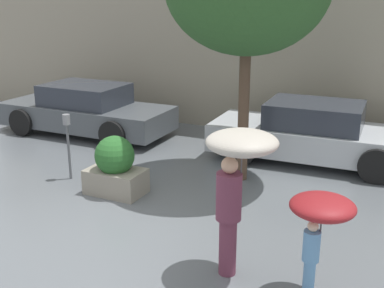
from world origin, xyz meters
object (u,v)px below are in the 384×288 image
parked_car_near (313,134)px  person_child (321,215)px  person_adult (237,166)px  parked_car_far (86,111)px  parking_meter (67,133)px  planter_box (115,167)px

parked_car_near → person_child: bearing=-169.8°
person_adult → parked_car_near: size_ratio=0.43×
parked_car_far → person_adult: bearing=-128.5°
parked_car_near → parked_car_far: (-5.79, -0.34, 0.00)m
person_child → parked_car_far: (-6.89, 4.66, -0.47)m
parked_car_far → parking_meter: parking_meter is taller
planter_box → person_child: bearing=-22.4°
person_adult → parked_car_far: bearing=109.2°
person_child → parking_meter: parking_meter is taller
parked_car_near → parking_meter: (-4.06, -3.16, 0.33)m
person_adult → parked_car_far: (-5.84, 4.59, -0.87)m
person_adult → parking_meter: (-4.11, 1.77, -0.54)m
person_adult → planter_box: bearing=119.0°
planter_box → parking_meter: (-1.22, 0.21, 0.44)m
person_child → parked_car_near: same height
person_adult → person_child: size_ratio=1.48×
person_child → parking_meter: size_ratio=0.99×
planter_box → parking_meter: size_ratio=0.83×
person_adult → parking_meter: size_ratio=1.47×
planter_box → person_child: person_child is taller
planter_box → parked_car_near: size_ratio=0.24×
parked_car_far → parking_meter: bearing=-148.8°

